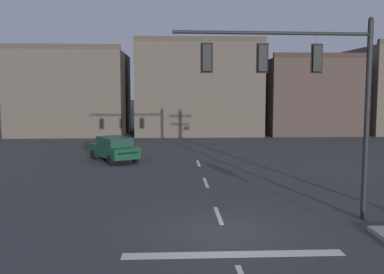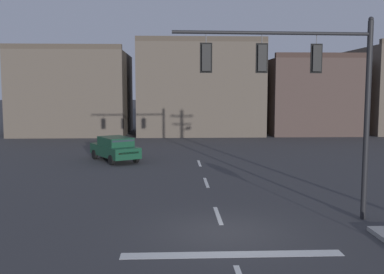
# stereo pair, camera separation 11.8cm
# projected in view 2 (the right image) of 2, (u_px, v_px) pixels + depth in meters

# --- Properties ---
(ground_plane) EXTENTS (400.00, 400.00, 0.00)m
(ground_plane) POSITION_uv_depth(u_px,v_px,m) (224.00, 232.00, 14.76)
(ground_plane) COLOR #353538
(stop_bar_paint) EXTENTS (6.40, 0.50, 0.01)m
(stop_bar_paint) POSITION_uv_depth(u_px,v_px,m) (232.00, 254.00, 12.77)
(stop_bar_paint) COLOR silver
(stop_bar_paint) RESTS_ON ground
(lane_centreline) EXTENTS (0.16, 26.40, 0.01)m
(lane_centreline) POSITION_uv_depth(u_px,v_px,m) (218.00, 215.00, 16.74)
(lane_centreline) COLOR silver
(lane_centreline) RESTS_ON ground
(signal_mast_near_side) EXTENTS (7.07, 0.52, 7.26)m
(signal_mast_near_side) POSITION_uv_depth(u_px,v_px,m) (308.00, 81.00, 15.61)
(signal_mast_near_side) COLOR black
(signal_mast_near_side) RESTS_ON ground
(car_lot_nearside) EXTENTS (3.79, 4.70, 1.61)m
(car_lot_nearside) POSITION_uv_depth(u_px,v_px,m) (115.00, 148.00, 29.53)
(car_lot_nearside) COLOR #143D28
(car_lot_nearside) RESTS_ON ground
(building_row) EXTENTS (48.68, 11.00, 9.89)m
(building_row) POSITION_uv_depth(u_px,v_px,m) (244.00, 92.00, 48.61)
(building_row) COLOR brown
(building_row) RESTS_ON ground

